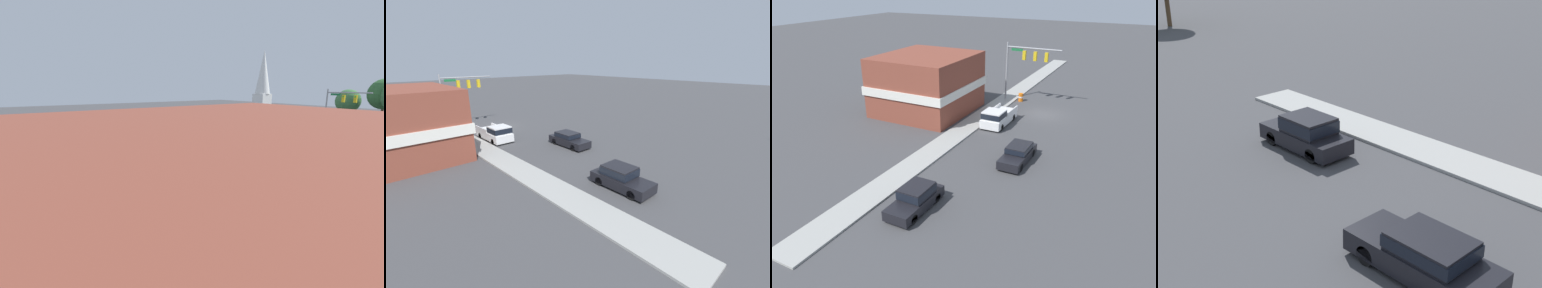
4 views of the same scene
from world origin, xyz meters
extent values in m
plane|color=#424244|center=(0.00, 0.00, 0.00)|extent=(200.00, 200.00, 0.00)
cube|color=#9E9E99|center=(5.70, 0.00, 0.07)|extent=(2.40, 60.00, 0.14)
cylinder|color=gray|center=(5.83, -3.21, 3.53)|extent=(0.22, 0.22, 7.07)
cylinder|color=gray|center=(2.58, -3.21, 6.57)|extent=(6.51, 0.18, 0.18)
cube|color=gold|center=(3.70, -3.21, 5.70)|extent=(0.36, 0.36, 1.05)
sphere|color=green|center=(3.70, -3.41, 6.02)|extent=(0.22, 0.22, 0.22)
cube|color=gold|center=(2.38, -3.21, 5.70)|extent=(0.36, 0.36, 1.05)
sphere|color=green|center=(2.38, -3.41, 6.02)|extent=(0.22, 0.22, 0.22)
cube|color=gold|center=(1.05, -3.21, 5.70)|extent=(0.36, 0.36, 1.05)
sphere|color=green|center=(1.05, -3.41, 6.02)|extent=(0.22, 0.22, 0.22)
cube|color=#196B38|center=(4.63, -3.21, 6.28)|extent=(1.40, 0.04, 0.30)
cylinder|color=black|center=(-2.34, 14.06, 0.33)|extent=(0.22, 0.66, 0.66)
cylinder|color=black|center=(-0.75, 14.06, 0.33)|extent=(0.22, 0.66, 0.66)
cylinder|color=black|center=(-2.34, 11.07, 0.33)|extent=(0.22, 0.66, 0.66)
cylinder|color=black|center=(-0.75, 11.07, 0.33)|extent=(0.22, 0.66, 0.66)
cube|color=black|center=(-1.54, 12.57, 0.53)|extent=(1.81, 4.82, 0.70)
cube|color=black|center=(-1.54, 12.28, 1.16)|extent=(1.67, 2.31, 0.55)
cube|color=black|center=(-1.54, 12.28, 1.16)|extent=(1.68, 2.41, 0.39)
cylinder|color=black|center=(1.20, 23.71, 0.33)|extent=(0.22, 0.66, 0.66)
cylinder|color=black|center=(2.83, 23.71, 0.33)|extent=(0.22, 0.66, 0.66)
cylinder|color=black|center=(1.20, 20.90, 0.33)|extent=(0.22, 0.66, 0.66)
cylinder|color=black|center=(2.83, 20.90, 0.33)|extent=(0.22, 0.66, 0.66)
cube|color=black|center=(2.02, 22.30, 0.53)|extent=(1.85, 4.54, 0.70)
cube|color=black|center=(2.02, 22.03, 1.25)|extent=(1.70, 2.18, 0.74)
cube|color=black|center=(2.02, 22.03, 1.25)|extent=(1.72, 2.27, 0.52)
cylinder|color=black|center=(2.32, 6.65, 0.33)|extent=(0.22, 0.66, 0.66)
cylinder|color=black|center=(4.19, 6.65, 0.33)|extent=(0.22, 0.66, 0.66)
cylinder|color=black|center=(2.32, 3.39, 0.33)|extent=(0.22, 0.66, 0.66)
cylinder|color=black|center=(4.19, 3.39, 0.33)|extent=(0.22, 0.66, 0.66)
cube|color=white|center=(3.26, 5.02, 0.61)|extent=(2.09, 5.26, 0.85)
cube|color=white|center=(3.26, 6.45, 1.43)|extent=(1.98, 2.00, 0.80)
cube|color=black|center=(3.26, 6.45, 1.43)|extent=(2.00, 2.08, 0.56)
cube|color=white|center=(2.27, 3.87, 1.21)|extent=(0.12, 2.96, 0.35)
cube|color=white|center=(4.24, 3.87, 1.21)|extent=(0.12, 2.96, 0.35)
cylinder|color=orange|center=(3.90, -3.44, 0.49)|extent=(0.57, 0.57, 0.99)
cylinder|color=white|center=(3.90, -3.44, 0.54)|extent=(0.59, 0.59, 0.18)
cube|color=brown|center=(12.10, 4.88, 3.19)|extent=(9.41, 10.33, 6.39)
cube|color=silver|center=(12.10, 4.88, 3.05)|extent=(9.71, 10.63, 0.90)
camera|label=1|loc=(15.77, 0.98, 7.09)|focal=24.00mm
camera|label=2|loc=(15.48, 32.18, 8.68)|focal=24.00mm
camera|label=3|loc=(-10.52, 39.33, 14.04)|focal=35.00mm
camera|label=4|loc=(-12.05, 4.58, 9.60)|focal=50.00mm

